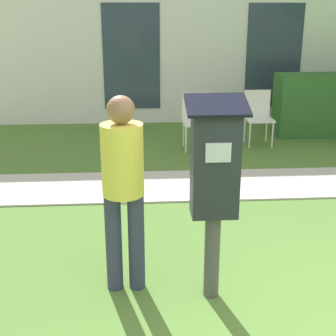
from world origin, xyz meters
TOP-DOWN VIEW (x-y plane):
  - sidewalk at (0.00, 3.40)m, footprint 12.00×1.10m
  - building_facade at (0.00, 7.16)m, footprint 10.00×0.26m
  - parking_meter at (-0.75, 0.95)m, footprint 0.44×0.31m
  - person_standing at (-1.43, 1.10)m, footprint 0.32×0.32m
  - outdoor_chair_left at (-0.36, 5.17)m, footprint 0.44×0.44m
  - outdoor_chair_middle at (0.71, 5.36)m, footprint 0.44×0.44m

SIDE VIEW (x-z plane):
  - sidewalk at x=0.00m, z-range 0.00..0.02m
  - outdoor_chair_left at x=-0.36m, z-range 0.08..0.98m
  - outdoor_chair_middle at x=0.71m, z-range 0.08..0.98m
  - person_standing at x=-1.43m, z-range 0.14..1.72m
  - parking_meter at x=-0.75m, z-range 0.22..1.81m
  - building_facade at x=0.00m, z-range 0.00..3.20m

